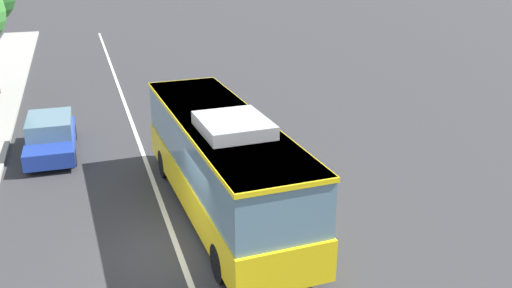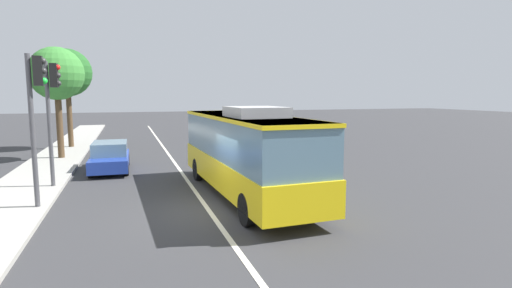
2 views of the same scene
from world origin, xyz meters
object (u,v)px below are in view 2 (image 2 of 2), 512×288
Objects in this scene: traffic_light_mid_block at (36,104)px; street_tree_kerbside_left at (67,73)px; sedan_blue at (110,157)px; transit_bus at (245,149)px; street_tree_kerbside_centre at (57,74)px; traffic_light_far_corner at (52,103)px.

street_tree_kerbside_left reaches higher than traffic_light_mid_block.
street_tree_kerbside_left reaches higher than sedan_blue.
street_tree_kerbside_left is at bearing 23.38° from transit_bus.
transit_bus is at bearing 37.38° from sedan_blue.
transit_bus is 1.52× the size of street_tree_kerbside_centre.
traffic_light_far_corner is at bearing 87.16° from traffic_light_mid_block.
sedan_blue is 0.87× the size of traffic_light_far_corner.
transit_bus is at bearing -23.60° from traffic_light_far_corner.
street_tree_kerbside_centre is (4.50, 2.91, 4.33)m from sedan_blue.
traffic_light_mid_block is 16.67m from street_tree_kerbside_left.
traffic_light_mid_block is 3.21m from traffic_light_far_corner.
street_tree_kerbside_centre is (11.52, 8.05, 3.24)m from transit_bus.
sedan_blue is (7.01, 5.14, -1.09)m from transit_bus.
street_tree_kerbside_centre is at bearing -145.96° from sedan_blue.
sedan_blue is 0.68× the size of street_tree_kerbside_centre.
street_tree_kerbside_left is at bearing 90.36° from traffic_light_mid_block.
traffic_light_mid_block is 0.78× the size of street_tree_kerbside_centre.
traffic_light_far_corner reaches higher than sedan_blue.
transit_bus is at bearing -145.05° from street_tree_kerbside_centre.
street_tree_kerbside_centre reaches higher than transit_bus.
street_tree_kerbside_left is (13.32, 1.05, 1.82)m from traffic_light_far_corner.
traffic_light_mid_block is 0.73× the size of street_tree_kerbside_left.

